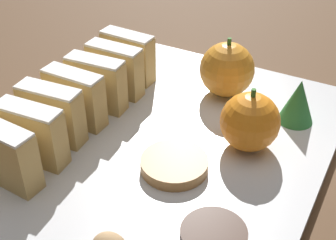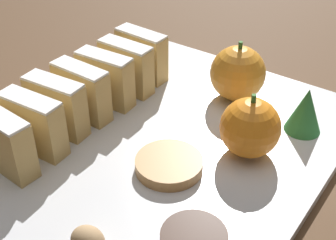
% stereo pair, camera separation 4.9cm
% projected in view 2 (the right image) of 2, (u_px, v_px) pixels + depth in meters
% --- Properties ---
extents(ground_plane, '(6.00, 6.00, 0.00)m').
position_uv_depth(ground_plane, '(168.00, 151.00, 0.52)').
color(ground_plane, '#513823').
extents(serving_platter, '(0.33, 0.42, 0.01)m').
position_uv_depth(serving_platter, '(168.00, 147.00, 0.51)').
color(serving_platter, silver).
rests_on(serving_platter, ground_plane).
extents(stollen_slice_front, '(0.07, 0.03, 0.06)m').
position_uv_depth(stollen_slice_front, '(4.00, 143.00, 0.46)').
color(stollen_slice_front, tan).
rests_on(stollen_slice_front, serving_platter).
extents(stollen_slice_second, '(0.07, 0.03, 0.06)m').
position_uv_depth(stollen_slice_second, '(34.00, 124.00, 0.48)').
color(stollen_slice_second, tan).
rests_on(stollen_slice_second, serving_platter).
extents(stollen_slice_third, '(0.07, 0.03, 0.06)m').
position_uv_depth(stollen_slice_third, '(56.00, 106.00, 0.51)').
color(stollen_slice_third, tan).
rests_on(stollen_slice_third, serving_platter).
extents(stollen_slice_fourth, '(0.07, 0.02, 0.06)m').
position_uv_depth(stollen_slice_fourth, '(82.00, 92.00, 0.54)').
color(stollen_slice_fourth, tan).
rests_on(stollen_slice_fourth, serving_platter).
extents(stollen_slice_fifth, '(0.07, 0.03, 0.06)m').
position_uv_depth(stollen_slice_fifth, '(105.00, 79.00, 0.56)').
color(stollen_slice_fifth, tan).
rests_on(stollen_slice_fifth, serving_platter).
extents(stollen_slice_sixth, '(0.07, 0.02, 0.06)m').
position_uv_depth(stollen_slice_sixth, '(126.00, 67.00, 0.58)').
color(stollen_slice_sixth, tan).
rests_on(stollen_slice_sixth, serving_platter).
extents(stollen_slice_back, '(0.07, 0.03, 0.06)m').
position_uv_depth(stollen_slice_back, '(142.00, 55.00, 0.61)').
color(stollen_slice_back, tan).
rests_on(stollen_slice_back, serving_platter).
extents(orange_near, '(0.07, 0.07, 0.08)m').
position_uv_depth(orange_near, '(238.00, 73.00, 0.57)').
color(orange_near, orange).
rests_on(orange_near, serving_platter).
extents(orange_far, '(0.06, 0.06, 0.07)m').
position_uv_depth(orange_far, '(250.00, 128.00, 0.48)').
color(orange_far, orange).
rests_on(orange_far, serving_platter).
extents(chocolate_cookie, '(0.06, 0.06, 0.01)m').
position_uv_depth(chocolate_cookie, '(194.00, 239.00, 0.39)').
color(chocolate_cookie, black).
rests_on(chocolate_cookie, serving_platter).
extents(gingerbread_cookie, '(0.07, 0.07, 0.01)m').
position_uv_depth(gingerbread_cookie, '(169.00, 165.00, 0.47)').
color(gingerbread_cookie, '#B27F47').
rests_on(gingerbread_cookie, serving_platter).
extents(evergreen_sprig, '(0.04, 0.04, 0.05)m').
position_uv_depth(evergreen_sprig, '(306.00, 110.00, 0.52)').
color(evergreen_sprig, '#2D7538').
rests_on(evergreen_sprig, serving_platter).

